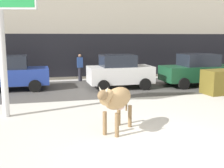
% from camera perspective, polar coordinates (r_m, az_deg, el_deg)
% --- Properties ---
extents(ground_plane, '(120.00, 120.00, 0.00)m').
position_cam_1_polar(ground_plane, '(7.60, 7.93, -12.31)').
color(ground_plane, silver).
extents(road_strip, '(60.00, 5.60, 0.01)m').
position_cam_1_polar(road_strip, '(15.41, -3.27, -0.83)').
color(road_strip, '#514F4C').
rests_on(road_strip, ground).
extents(cow_tan, '(1.51, 1.73, 1.54)m').
position_cam_1_polar(cow_tan, '(8.24, 1.02, -3.20)').
color(cow_tan, tan).
rests_on(cow_tan, ground).
extents(car_blue_sedan, '(4.25, 2.08, 1.84)m').
position_cam_1_polar(car_blue_sedan, '(15.65, -20.66, 2.06)').
color(car_blue_sedan, '#233D9E').
rests_on(car_blue_sedan, ground).
extents(car_white_hatchback, '(3.55, 2.01, 1.86)m').
position_cam_1_polar(car_white_hatchback, '(15.20, 1.57, 2.56)').
color(car_white_hatchback, white).
rests_on(car_white_hatchback, ground).
extents(car_darkgreen_sedan, '(4.25, 2.08, 1.84)m').
position_cam_1_polar(car_darkgreen_sedan, '(16.81, 17.23, 2.75)').
color(car_darkgreen_sedan, '#194C2D').
rests_on(car_darkgreen_sedan, ground).
extents(pedestrian_by_cars, '(0.36, 0.24, 1.73)m').
position_cam_1_polar(pedestrian_by_cars, '(17.81, -6.60, 3.41)').
color(pedestrian_by_cars, '#282833').
rests_on(pedestrian_by_cars, ground).
extents(dumpster, '(1.80, 1.27, 1.20)m').
position_cam_1_polar(dumpster, '(14.83, 21.47, 0.42)').
color(dumpster, brown).
rests_on(dumpster, ground).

